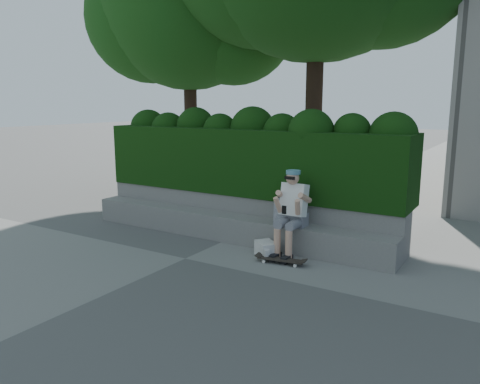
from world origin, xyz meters
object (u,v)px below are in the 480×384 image
Objects in this scene: backpack_plaid at (283,212)px; backpack_ground at (266,249)px; skateboard at (281,260)px; person at (292,209)px.

backpack_ground is (-0.11, -0.38, -0.55)m from backpack_plaid.
backpack_plaid is at bearing 105.53° from skateboard.
backpack_ground reaches higher than skateboard.
person is at bearing 88.16° from skateboard.
backpack_plaid is (-0.20, 0.08, -0.08)m from person.
backpack_ground is (-0.30, -0.30, -0.63)m from person.
backpack_plaid reaches higher than backpack_ground.
skateboard is at bearing -83.50° from person.
backpack_ground is at bearing -126.44° from backpack_plaid.
skateboard is 0.87m from backpack_plaid.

